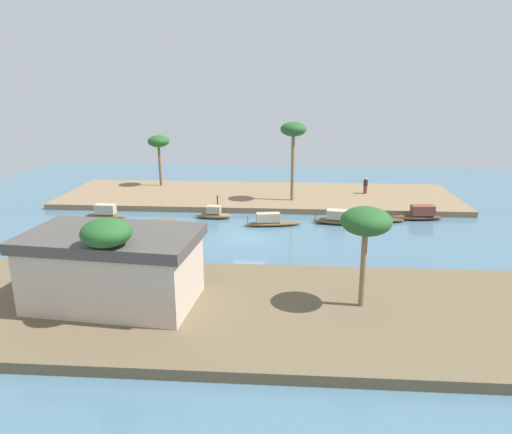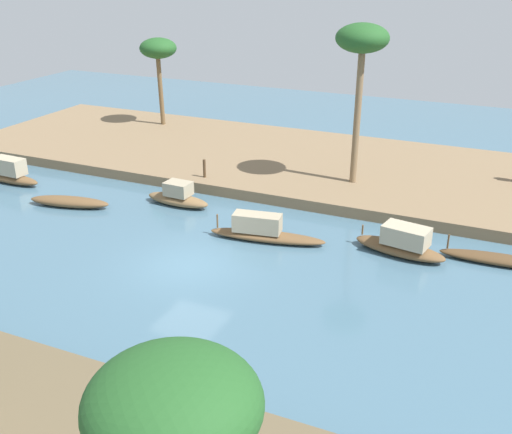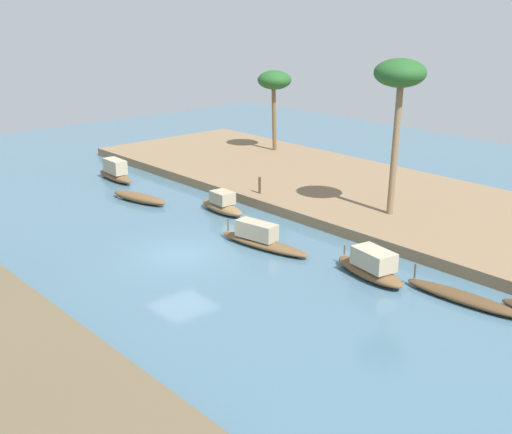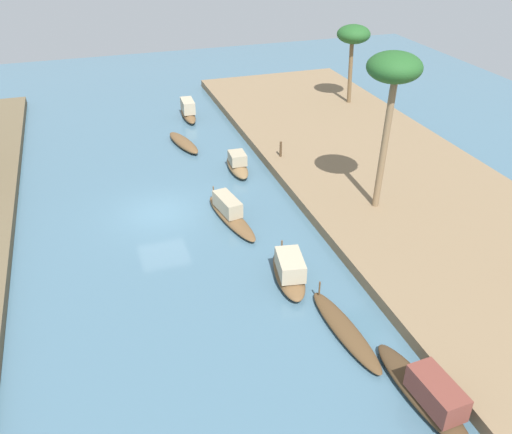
{
  "view_description": "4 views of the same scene",
  "coord_description": "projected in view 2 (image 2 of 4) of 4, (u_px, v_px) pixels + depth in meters",
  "views": [
    {
      "loc": [
        -3.09,
        34.9,
        11.79
      ],
      "look_at": [
        -0.42,
        -3.14,
        0.77
      ],
      "focal_mm": 33.27,
      "sensor_mm": 36.0,
      "label": 1
    },
    {
      "loc": [
        -10.79,
        17.84,
        10.79
      ],
      "look_at": [
        -1.0,
        -3.98,
        0.61
      ],
      "focal_mm": 43.2,
      "sensor_mm": 36.0,
      "label": 2
    },
    {
      "loc": [
        -22.21,
        15.29,
        10.48
      ],
      "look_at": [
        -0.81,
        -3.65,
        1.12
      ],
      "focal_mm": 46.05,
      "sensor_mm": 36.0,
      "label": 3
    },
    {
      "loc": [
        -24.08,
        2.83,
        13.82
      ],
      "look_at": [
        -2.92,
        -4.12,
        0.67
      ],
      "focal_mm": 38.46,
      "sensor_mm": 36.0,
      "label": 4
    }
  ],
  "objects": [
    {
      "name": "palm_tree_right_tall",
      "position": [
        174.0,
        409.0,
        8.53
      ],
      "size": [
        2.55,
        2.55,
        5.26
      ],
      "color": "#7F6647",
      "rests_on": "riverbank_right"
    },
    {
      "name": "sampan_with_tall_canopy",
      "position": [
        263.0,
        231.0,
        25.15
      ],
      "size": [
        4.92,
        1.7,
        1.13
      ],
      "rotation": [
        0.0,
        0.0,
        0.16
      ],
      "color": "brown",
      "rests_on": "river_water"
    },
    {
      "name": "sampan_with_red_awning",
      "position": [
        69.0,
        202.0,
        28.62
      ],
      "size": [
        3.98,
        1.72,
        0.48
      ],
      "rotation": [
        0.0,
        0.0,
        0.22
      ],
      "color": "brown",
      "rests_on": "river_water"
    },
    {
      "name": "sampan_upstream_small",
      "position": [
        9.0,
        173.0,
        31.52
      ],
      "size": [
        3.76,
        1.01,
        1.32
      ],
      "rotation": [
        0.0,
        0.0,
        -0.04
      ],
      "color": "brown",
      "rests_on": "river_water"
    },
    {
      "name": "sampan_midstream",
      "position": [
        503.0,
        260.0,
        23.27
      ],
      "size": [
        4.72,
        1.17,
        0.92
      ],
      "rotation": [
        0.0,
        0.0,
        0.07
      ],
      "color": "brown",
      "rests_on": "river_water"
    },
    {
      "name": "sampan_foreground",
      "position": [
        402.0,
        244.0,
        23.91
      ],
      "size": [
        3.8,
        1.77,
        1.22
      ],
      "rotation": [
        0.0,
        0.0,
        -0.17
      ],
      "color": "brown",
      "rests_on": "river_water"
    },
    {
      "name": "palm_tree_left_far",
      "position": [
        158.0,
        50.0,
        38.7
      ],
      "size": [
        2.33,
        2.33,
        5.54
      ],
      "color": "brown",
      "rests_on": "riverbank_left"
    },
    {
      "name": "mooring_post",
      "position": [
        204.0,
        168.0,
        30.72
      ],
      "size": [
        0.14,
        0.14,
        0.92
      ],
      "primitive_type": "cylinder",
      "color": "#4C3823",
      "rests_on": "riverbank_left"
    },
    {
      "name": "palm_tree_left_near",
      "position": [
        362.0,
        44.0,
        27.81
      ],
      "size": [
        2.45,
        2.45,
        7.51
      ],
      "color": "#7F6647",
      "rests_on": "riverbank_left"
    },
    {
      "name": "sampan_open_hull",
      "position": [
        178.0,
        197.0,
        28.71
      ],
      "size": [
        3.27,
        1.12,
        1.14
      ],
      "rotation": [
        0.0,
        0.0,
        -0.04
      ],
      "color": "brown",
      "rests_on": "river_water"
    },
    {
      "name": "riverbank_left",
      "position": [
        304.0,
        163.0,
        33.8
      ],
      "size": [
        39.87,
        11.66,
        0.53
      ],
      "primitive_type": "cube",
      "color": "#846B4C",
      "rests_on": "ground"
    },
    {
      "name": "river_water",
      "position": [
        189.0,
        265.0,
        23.27
      ],
      "size": [
        65.21,
        65.21,
        0.0
      ],
      "primitive_type": "plane",
      "color": "#476B7F",
      "rests_on": "ground"
    }
  ]
}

